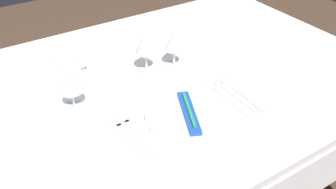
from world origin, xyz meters
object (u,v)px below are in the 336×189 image
Objects in this scene: spoon_dessert at (230,92)px; wine_glass_left at (70,82)px; fork_outer at (138,133)px; coffee_cup_left at (69,67)px; wine_glass_right at (146,45)px; fork_inner at (128,135)px; spoon_tea at (237,90)px; wine_glass_centre at (174,41)px; dinner_plate at (189,116)px; toothbrush_package at (189,112)px; spoon_soup at (222,95)px.

wine_glass_left is at bearing 156.03° from spoon_dessert.
coffee_cup_left reaches higher than fork_outer.
wine_glass_right is at bearing 11.89° from wine_glass_left.
spoon_tea is (0.43, 0.00, 0.00)m from fork_inner.
spoon_dessert is 1.44× the size of wine_glass_centre.
wine_glass_left is (-0.28, 0.25, 0.09)m from dinner_plate.
fork_outer is at bearing -138.57° from wine_glass_centre.
coffee_cup_left is at bearing 138.78° from spoon_tea.
toothbrush_package reaches higher than spoon_soup.
coffee_cup_left is at bearing 135.29° from spoon_soup.
spoon_soup and spoon_tea have the same top height.
wine_glass_right is at bearing 51.57° from fork_inner.
coffee_cup_left is at bearing 72.88° from wine_glass_left.
spoon_tea is at bearing 1.78° from fork_outer.
spoon_soup is at bearing -82.84° from wine_glass_centre.
spoon_soup is 0.55m from coffee_cup_left.
spoon_soup is 1.60× the size of wine_glass_left.
dinner_plate is 1.83× the size of wine_glass_centre.
wine_glass_right reaches higher than coffee_cup_left.
wine_glass_centre is (0.14, 0.29, 0.09)m from dinner_plate.
fork_outer is 0.34m from spoon_soup.
coffee_cup_left reaches higher than fork_inner.
spoon_soup is at bearing 13.93° from toothbrush_package.
wine_glass_left is 0.95× the size of wine_glass_right.
wine_glass_centre reaches higher than wine_glass_left.
wine_glass_centre is at bearing 5.36° from wine_glass_left.
spoon_dessert is 1.97× the size of coffee_cup_left.
toothbrush_package is at bearing -82.87° from dinner_plate.
spoon_dessert is at bearing -2.80° from spoon_soup.
spoon_soup is 0.50m from wine_glass_left.
spoon_soup is 1.04× the size of spoon_dessert.
spoon_tea is at bearing -7.30° from spoon_soup.
spoon_dessert is 0.93× the size of spoon_tea.
wine_glass_right is (-0.14, 0.28, 0.10)m from spoon_soup.
spoon_dessert is (0.40, 0.01, 0.00)m from fork_inner.
fork_outer is at bearing -124.03° from wine_glass_right.
wine_glass_left reaches higher than spoon_tea.
wine_glass_centre is at bearing 64.85° from dinner_plate.
fork_inner is 1.36× the size of wine_glass_centre.
toothbrush_package is 1.40× the size of wine_glass_right.
wine_glass_right is (0.31, 0.06, 0.01)m from wine_glass_left.
fork_inner is 0.40m from spoon_dessert.
spoon_dessert is at bearing 11.32° from dinner_plate.
dinner_plate is at bearing -166.07° from spoon_soup.
coffee_cup_left is at bearing 93.61° from fork_inner.
wine_glass_right reaches higher than fork_outer.
spoon_dessert is 0.58m from coffee_cup_left.
dinner_plate is 0.17m from spoon_soup.
fork_inner is (-0.03, 0.01, -0.00)m from fork_outer.
coffee_cup_left is (-0.05, 0.41, 0.04)m from fork_outer.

